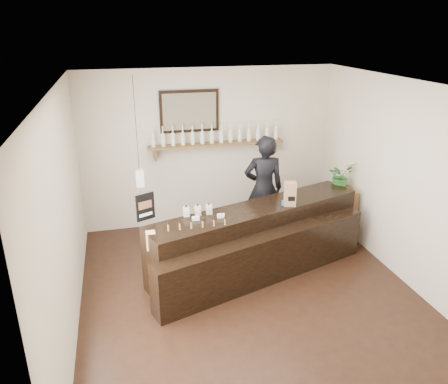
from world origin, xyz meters
TOP-DOWN VIEW (x-y plane):
  - ground at (0.00, 0.00)m, footprint 5.00×5.00m
  - room_shell at (0.00, 0.00)m, footprint 5.00×5.00m
  - back_wall_decor at (-0.14, 2.37)m, footprint 2.66×0.96m
  - counter at (0.32, 0.57)m, footprint 3.46×1.95m
  - promo_sign at (-1.30, 0.66)m, footprint 0.26×0.13m
  - paper_bag at (0.80, 0.65)m, footprint 0.19×0.16m
  - tape_dispenser at (0.76, 0.67)m, footprint 0.15×0.10m
  - side_cabinet at (2.00, 1.36)m, footprint 0.45×0.60m
  - potted_plant at (2.00, 1.36)m, footprint 0.51×0.48m
  - shopkeeper at (0.71, 1.55)m, footprint 0.80×0.58m

SIDE VIEW (x-z plane):
  - ground at x=0.00m, z-range 0.00..0.00m
  - side_cabinet at x=2.00m, z-range 0.00..0.86m
  - counter at x=0.32m, z-range -0.11..1.01m
  - tape_dispenser at x=0.76m, z-range 0.95..1.07m
  - shopkeeper at x=0.71m, z-range 0.00..2.05m
  - potted_plant at x=2.00m, z-range 0.86..1.32m
  - paper_bag at x=0.80m, z-range 0.96..1.33m
  - promo_sign at x=-1.30m, z-range 0.96..1.34m
  - room_shell at x=0.00m, z-range -0.80..4.20m
  - back_wall_decor at x=-0.14m, z-range 0.91..2.60m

